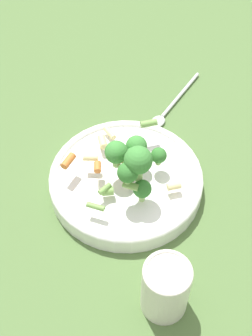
% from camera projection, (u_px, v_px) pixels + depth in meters
% --- Properties ---
extents(ground_plane, '(3.00, 3.00, 0.00)m').
position_uv_depth(ground_plane, '(126.00, 187.00, 0.83)').
color(ground_plane, '#4C6B38').
extents(bowl, '(0.27, 0.27, 0.04)m').
position_uv_depth(bowl, '(126.00, 180.00, 0.82)').
color(bowl, white).
rests_on(bowl, ground_plane).
extents(pasta_salad, '(0.19, 0.19, 0.11)m').
position_uv_depth(pasta_salad, '(132.00, 161.00, 0.75)').
color(pasta_salad, '#8CB766').
rests_on(pasta_salad, bowl).
extents(cup, '(0.07, 0.07, 0.10)m').
position_uv_depth(cup, '(166.00, 288.00, 0.65)').
color(cup, silver).
rests_on(cup, ground_plane).
extents(spoon, '(0.11, 0.17, 0.01)m').
position_uv_depth(spoon, '(168.00, 109.00, 0.95)').
color(spoon, silver).
rests_on(spoon, ground_plane).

